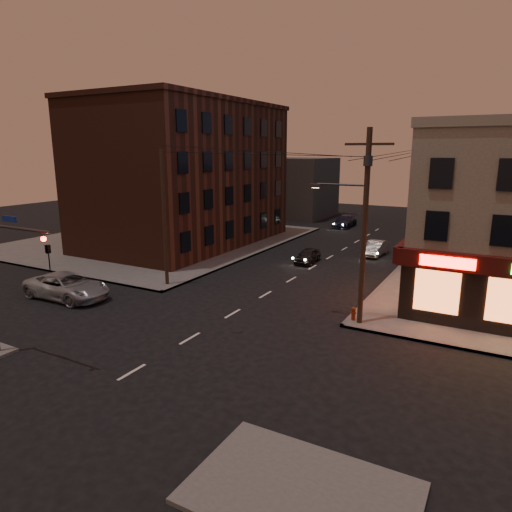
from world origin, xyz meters
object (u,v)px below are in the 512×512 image
Objects in this scene: suv_cross at (67,286)px; sedan_near at (308,256)px; sedan_far at (345,221)px; fire_hydrant at (353,313)px; sedan_mid at (375,248)px.

suv_cross reaches higher than sedan_near.
sedan_far reaches higher than sedan_near.
sedan_far reaches higher than fire_hydrant.
fire_hydrant is at bearing -75.24° from sedan_mid.
sedan_mid is 0.82× the size of sedan_far.
sedan_mid is 15.27m from sedan_far.
sedan_far is (-7.20, 13.46, 0.05)m from sedan_mid.
suv_cross reaches higher than fire_hydrant.
sedan_mid reaches higher than fire_hydrant.
sedan_mid is at bearing -61.95° from sedan_far.
suv_cross is 17.53m from fire_hydrant.
suv_cross is at bearing -100.76° from sedan_far.
sedan_near is 0.72× the size of sedan_far.
sedan_far is at bearing 109.02° from fire_hydrant.
suv_cross is 1.18× the size of sedan_far.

